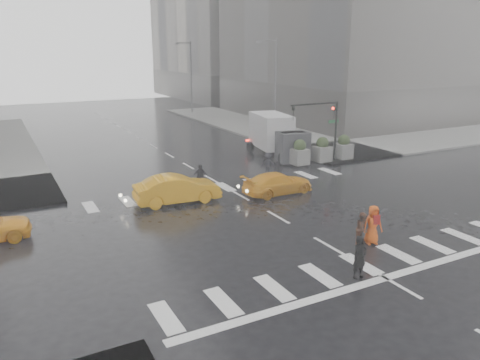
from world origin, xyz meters
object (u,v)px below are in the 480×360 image
traffic_signal_pole (325,120)px  pedestrian_brown (362,229)px  pedestrian_orange (373,225)px  box_truck (277,135)px  taxi_mid (177,189)px

traffic_signal_pole → pedestrian_brown: (-7.67, -12.56, -2.49)m
pedestrian_orange → box_truck: bearing=91.7°
pedestrian_brown → taxi_mid: 10.36m
pedestrian_orange → box_truck: 17.11m
traffic_signal_pole → taxi_mid: size_ratio=0.97×
traffic_signal_pole → taxi_mid: 13.31m
traffic_signal_pole → box_truck: 4.28m
traffic_signal_pole → pedestrian_brown: size_ratio=3.10×
pedestrian_brown → pedestrian_orange: 0.51m
pedestrian_brown → box_truck: box_truck is taller
pedestrian_orange → traffic_signal_pole: bearing=80.4°
box_truck → pedestrian_orange: bearing=-97.3°
traffic_signal_pole → pedestrian_orange: (-7.20, -12.65, -2.35)m
pedestrian_brown → pedestrian_orange: (0.48, -0.10, 0.14)m
traffic_signal_pole → box_truck: bearing=117.0°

